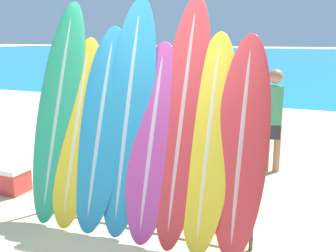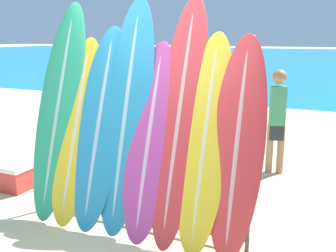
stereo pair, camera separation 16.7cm
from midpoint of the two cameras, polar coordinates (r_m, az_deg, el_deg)
name	(u,v)px [view 2 (the right image)]	position (r m, az deg, el deg)	size (l,w,h in m)	color
ground_plane	(122,250)	(4.12, -5.54, -17.47)	(160.00, 160.00, 0.00)	#CCB789
ocean_water	(327,59)	(40.83, 22.13, 9.06)	(120.00, 60.00, 0.01)	teal
surfboard_rack	(138,183)	(4.31, -3.33, -8.33)	(2.48, 0.04, 0.97)	#47474C
surfboard_slot_0	(59,109)	(4.74, -14.57, 2.34)	(0.59, 0.88, 2.49)	#289E70
surfboard_slot_1	(77,130)	(4.55, -12.12, -0.59)	(0.57, 0.78, 2.08)	yellow
surfboard_slot_2	(100,127)	(4.37, -8.79, -0.14)	(0.60, 0.82, 2.21)	teal
surfboard_slot_3	(126,115)	(4.22, -4.96, 1.55)	(0.58, 0.81, 2.50)	teal
surfboard_slot_4	(150,141)	(4.07, -1.50, -2.19)	(0.55, 0.76, 2.04)	#B23D8E
surfboard_slot_5	(179,119)	(3.97, 2.88, 0.95)	(0.51, 0.93, 2.51)	red
surfboard_slot_6	(205,142)	(3.86, 6.65, -2.36)	(0.51, 0.78, 2.14)	yellow
surfboard_slot_7	(237,147)	(3.77, 11.28, -3.05)	(0.52, 0.66, 2.12)	red
person_near_water	(200,99)	(7.27, 5.29, 3.86)	(0.29, 0.23, 1.73)	#846047
person_mid_beach	(140,90)	(8.97, -3.60, 5.30)	(0.28, 0.22, 1.64)	#846047
person_far_left	(246,91)	(8.99, 11.79, 4.97)	(0.27, 0.23, 1.61)	#A87A5B
person_far_right	(277,118)	(6.19, 16.30, 1.16)	(0.26, 0.21, 1.60)	#A87A5B
cooler_box	(12,177)	(5.85, -20.93, -6.89)	(0.51, 0.35, 0.36)	red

